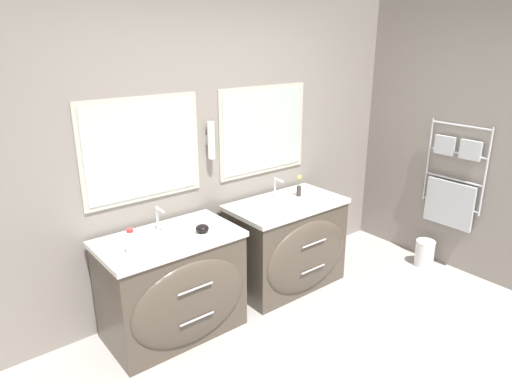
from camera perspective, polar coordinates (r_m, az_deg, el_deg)
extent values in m
cube|color=gray|center=(3.90, -6.12, 4.99)|extent=(5.87, 0.06, 2.60)
cube|color=#BCB7A8|center=(3.56, -14.05, 5.12)|extent=(0.97, 0.02, 0.80)
cube|color=#B2BCBA|center=(3.55, -13.98, 5.09)|extent=(0.90, 0.01, 0.73)
cube|color=#BCB7A8|center=(4.18, 0.90, 7.69)|extent=(0.97, 0.02, 0.80)
cube|color=#B2BCBA|center=(4.17, 0.99, 7.66)|extent=(0.90, 0.01, 0.73)
cylinder|color=white|center=(3.80, -5.64, 6.46)|extent=(0.06, 0.06, 0.31)
cube|color=silver|center=(3.84, -5.97, 6.56)|extent=(0.05, 0.02, 0.08)
cube|color=gray|center=(4.83, 23.16, 6.28)|extent=(0.06, 3.60, 2.60)
cylinder|color=silver|center=(4.66, 26.79, 2.15)|extent=(0.02, 0.02, 0.84)
cylinder|color=silver|center=(4.91, 20.71, 3.76)|extent=(0.02, 0.02, 0.84)
cylinder|color=silver|center=(4.70, 24.30, 7.58)|extent=(0.02, 0.58, 0.02)
cylinder|color=silver|center=(4.75, 23.88, 4.50)|extent=(0.02, 0.58, 0.02)
cylinder|color=silver|center=(4.81, 23.47, 1.49)|extent=(0.02, 0.58, 0.02)
cylinder|color=silver|center=(4.89, 23.07, -1.43)|extent=(0.02, 0.58, 0.02)
cube|color=#B7BCC1|center=(4.87, 22.99, -1.37)|extent=(0.04, 0.49, 0.45)
cube|color=#B7BCC1|center=(4.66, 25.24, 4.76)|extent=(0.04, 0.20, 0.18)
cube|color=#B7BCC1|center=(4.78, 22.52, 5.43)|extent=(0.04, 0.20, 0.18)
cube|color=#4C4238|center=(3.67, -10.47, -11.62)|extent=(1.02, 0.58, 0.78)
ellipsoid|color=#4C4238|center=(3.45, -8.10, -13.62)|extent=(0.94, 0.13, 0.65)
cube|color=silver|center=(3.48, -10.88, -5.79)|extent=(1.05, 0.61, 0.04)
ellipsoid|color=white|center=(3.46, -10.62, -6.34)|extent=(0.35, 0.30, 0.09)
cylinder|color=silver|center=(3.31, -7.56, -11.90)|extent=(0.28, 0.01, 0.01)
cylinder|color=silver|center=(3.45, -7.37, -15.47)|extent=(0.28, 0.01, 0.01)
cube|color=#4C4238|center=(4.27, 3.71, -6.69)|extent=(1.02, 0.58, 0.78)
ellipsoid|color=#4C4238|center=(4.08, 6.46, -8.03)|extent=(0.94, 0.13, 0.65)
cube|color=silver|center=(4.11, 3.83, -1.53)|extent=(1.05, 0.61, 0.04)
ellipsoid|color=white|center=(4.10, 4.09, -1.97)|extent=(0.35, 0.30, 0.09)
cylinder|color=silver|center=(3.97, 7.29, -6.39)|extent=(0.28, 0.01, 0.01)
cylinder|color=silver|center=(4.08, 7.14, -9.56)|extent=(0.28, 0.01, 0.01)
cylinder|color=silver|center=(3.56, -12.20, -3.25)|extent=(0.02, 0.02, 0.19)
cylinder|color=silver|center=(3.49, -11.91, -2.23)|extent=(0.02, 0.10, 0.02)
cylinder|color=silver|center=(3.57, -13.12, -4.65)|extent=(0.03, 0.03, 0.04)
cylinder|color=silver|center=(3.62, -11.13, -4.12)|extent=(0.03, 0.03, 0.04)
cylinder|color=silver|center=(4.18, 2.39, 0.54)|extent=(0.02, 0.02, 0.19)
cylinder|color=silver|center=(4.12, 2.89, 1.47)|extent=(0.02, 0.10, 0.02)
cylinder|color=silver|center=(4.16, 1.65, -0.66)|extent=(0.03, 0.03, 0.04)
cylinder|color=silver|center=(4.25, 3.09, -0.26)|extent=(0.03, 0.03, 0.04)
cylinder|color=silver|center=(3.23, -15.34, -6.18)|extent=(0.07, 0.07, 0.16)
cylinder|color=red|center=(3.19, -15.49, -4.64)|extent=(0.05, 0.05, 0.02)
ellipsoid|color=black|center=(3.49, -6.73, -4.54)|extent=(0.10, 0.10, 0.06)
cylinder|color=#332D2D|center=(4.25, 5.37, 0.13)|extent=(0.04, 0.04, 0.10)
cylinder|color=#477238|center=(4.23, 5.41, 1.31)|extent=(0.01, 0.01, 0.09)
sphere|color=#E5BF47|center=(4.21, 5.43, 1.87)|extent=(0.04, 0.04, 0.04)
cube|color=white|center=(3.88, 3.04, -2.27)|extent=(0.10, 0.07, 0.02)
ellipsoid|color=#F2E5CC|center=(3.87, 3.05, -1.97)|extent=(0.06, 0.04, 0.02)
cylinder|color=silver|center=(5.00, 20.32, -7.16)|extent=(0.19, 0.19, 0.27)
torus|color=silver|center=(4.95, 20.49, -5.82)|extent=(0.19, 0.19, 0.01)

